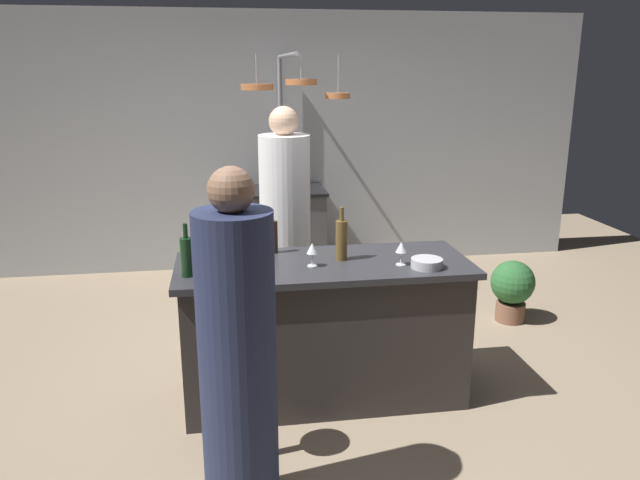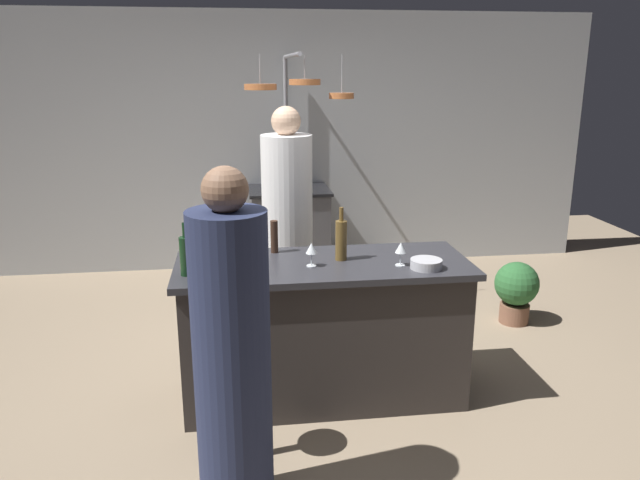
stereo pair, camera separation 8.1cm
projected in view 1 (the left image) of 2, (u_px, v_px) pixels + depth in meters
name	position (u px, v px, depth m)	size (l,w,h in m)	color
ground_plane	(324.00, 394.00, 4.00)	(9.00, 9.00, 0.00)	gray
back_wall	(280.00, 143.00, 6.36)	(6.40, 0.16, 2.60)	#B2B7BC
kitchen_island	(324.00, 330.00, 3.88)	(1.80, 0.72, 0.90)	#332D2B
stove_range	(285.00, 232.00, 6.21)	(0.80, 0.64, 0.89)	#47474C
chef	(285.00, 235.00, 4.63)	(0.38, 0.38, 1.79)	white
bar_stool_left	(244.00, 397.00, 3.23)	(0.28, 0.28, 0.68)	#4C4C51
guest_left	(238.00, 363.00, 2.75)	(0.35, 0.35, 1.66)	#262D4C
overhead_pot_rack	(288.00, 111.00, 5.34)	(0.88, 1.44, 2.17)	gray
potted_plant	(512.00, 287.00, 5.08)	(0.36, 0.36, 0.52)	brown
pepper_mill	(274.00, 237.00, 3.92)	(0.05, 0.05, 0.21)	#382319
wine_bottle_amber	(341.00, 239.00, 3.77)	(0.07, 0.07, 0.33)	brown
wine_bottle_green	(209.00, 258.00, 3.42)	(0.07, 0.07, 0.32)	#193D23
wine_bottle_red	(187.00, 256.00, 3.48)	(0.07, 0.07, 0.31)	#143319
wine_glass_near_left_guest	(401.00, 248.00, 3.67)	(0.07, 0.07, 0.15)	silver
wine_glass_near_right_guest	(312.00, 249.00, 3.65)	(0.07, 0.07, 0.15)	silver
mixing_bowl_steel	(427.00, 263.00, 3.65)	(0.19, 0.19, 0.06)	#B7B7BC
mixing_bowl_wooden	(208.00, 254.00, 3.80)	(0.21, 0.21, 0.08)	brown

